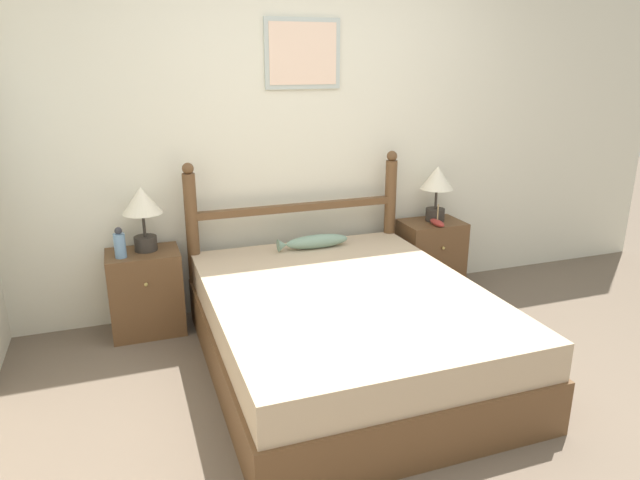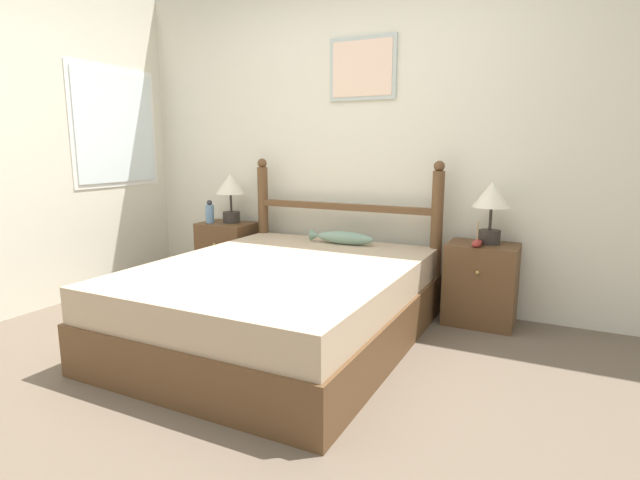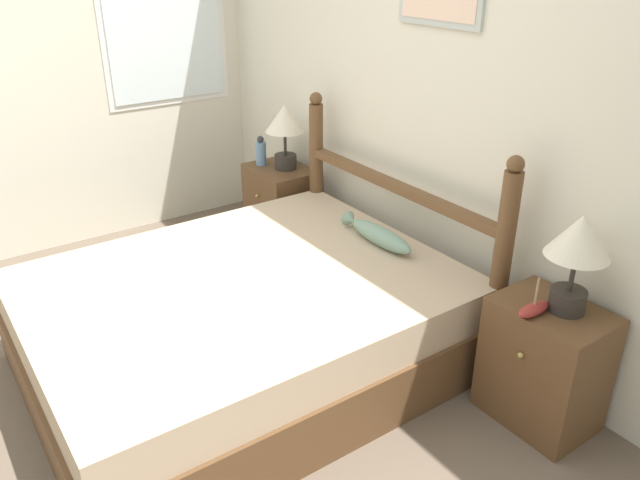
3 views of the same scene
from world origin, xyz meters
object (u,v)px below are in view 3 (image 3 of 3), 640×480
at_px(model_boat, 534,309).
at_px(fish_pillow, 378,235).
at_px(nightstand_left, 281,207).
at_px(table_lamp_left, 285,125).
at_px(bottle, 261,152).
at_px(table_lamp_right, 578,246).
at_px(nightstand_right, 544,364).
at_px(bed, 244,323).

height_order(model_boat, fish_pillow, model_boat).
distance_m(nightstand_left, table_lamp_left, 0.58).
xyz_separation_m(table_lamp_left, model_boat, (2.12, -0.14, -0.27)).
bearing_deg(bottle, table_lamp_right, 2.20).
height_order(nightstand_right, model_boat, model_boat).
bearing_deg(bed, table_lamp_left, 139.08).
distance_m(nightstand_right, table_lamp_right, 0.58).
bearing_deg(nightstand_right, table_lamp_right, 36.20).
distance_m(nightstand_left, nightstand_right, 2.17).
distance_m(nightstand_right, bottle, 2.33).
xyz_separation_m(bottle, model_boat, (2.28, -0.04, -0.07)).
relative_size(nightstand_right, table_lamp_left, 1.33).
distance_m(table_lamp_left, bottle, 0.28).
bearing_deg(nightstand_right, model_boat, -102.48).
xyz_separation_m(bed, table_lamp_right, (1.12, 0.91, 0.62)).
xyz_separation_m(table_lamp_left, fish_pillow, (1.13, -0.14, -0.32)).
height_order(nightstand_left, model_boat, model_boat).
relative_size(bed, nightstand_right, 3.49).
relative_size(bed, bottle, 9.84).
bearing_deg(bed, bottle, 146.00).
height_order(table_lamp_left, bottle, table_lamp_left).
bearing_deg(fish_pillow, bed, -95.41).
height_order(bed, bottle, bottle).
bearing_deg(bottle, nightstand_right, 1.62).
bearing_deg(bed, nightstand_left, 140.78).
bearing_deg(bottle, model_boat, -1.11).
height_order(bottle, fish_pillow, bottle).
height_order(nightstand_right, fish_pillow, fish_pillow).
relative_size(nightstand_left, table_lamp_right, 1.33).
bearing_deg(table_lamp_left, model_boat, -3.75).
relative_size(table_lamp_left, table_lamp_right, 1.00).
relative_size(nightstand_right, bottle, 2.82).
height_order(table_lamp_right, model_boat, table_lamp_right).
relative_size(bed, table_lamp_left, 4.63).
bearing_deg(table_lamp_right, nightstand_right, -143.80).
bearing_deg(model_boat, table_lamp_right, 66.62).
distance_m(table_lamp_right, model_boat, 0.31).
xyz_separation_m(bed, fish_pillow, (0.07, 0.78, 0.30)).
bearing_deg(nightstand_left, model_boat, -2.91).
xyz_separation_m(nightstand_right, fish_pillow, (-1.01, -0.11, 0.26)).
bearing_deg(fish_pillow, table_lamp_right, 7.18).
height_order(nightstand_left, bottle, bottle).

